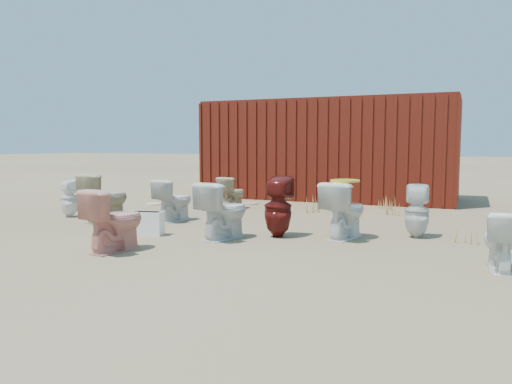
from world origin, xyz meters
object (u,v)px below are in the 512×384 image
at_px(toilet_front_e, 501,241).
at_px(loose_tank, 146,223).
at_px(shipping_container, 330,150).
at_px(toilet_back_a, 69,198).
at_px(toilet_back_yellowlid, 345,210).
at_px(toilet_back_e, 417,211).
at_px(toilet_front_maroon, 278,207).
at_px(toilet_front_pink, 115,220).
at_px(toilet_front_c, 223,211).
at_px(toilet_back_beige_left, 105,197).
at_px(toilet_front_a, 174,200).
at_px(toilet_back_beige_right, 232,193).

distance_m(toilet_front_e, loose_tank, 4.72).
distance_m(shipping_container, toilet_back_a, 6.31).
relative_size(toilet_back_yellowlid, toilet_back_e, 1.06).
distance_m(toilet_front_maroon, toilet_front_e, 3.00).
xyz_separation_m(toilet_front_pink, toilet_back_a, (-2.72, 2.04, -0.05)).
bearing_deg(toilet_back_e, toilet_front_c, 21.11).
bearing_deg(loose_tank, toilet_back_e, 9.93).
relative_size(toilet_front_pink, toilet_back_beige_left, 0.94).
distance_m(toilet_front_a, toilet_front_maroon, 2.32).
distance_m(toilet_front_a, toilet_back_yellowlid, 3.15).
height_order(toilet_back_beige_right, toilet_back_yellowlid, toilet_back_yellowlid).
xyz_separation_m(shipping_container, toilet_back_beige_left, (-2.50, -5.38, -0.77)).
xyz_separation_m(toilet_front_c, loose_tank, (-1.20, -0.17, -0.23)).
relative_size(toilet_front_maroon, toilet_back_beige_left, 1.03).
bearing_deg(toilet_front_a, shipping_container, -94.11).
relative_size(toilet_front_a, toilet_front_c, 0.90).
xyz_separation_m(toilet_front_maroon, toilet_back_a, (-4.25, 0.31, -0.09)).
relative_size(toilet_back_beige_left, toilet_back_e, 1.11).
xyz_separation_m(toilet_back_a, toilet_back_beige_left, (1.02, -0.21, 0.07)).
bearing_deg(toilet_back_beige_left, toilet_front_e, -177.06).
bearing_deg(loose_tank, toilet_front_c, -2.40).
height_order(toilet_front_pink, toilet_back_beige_right, toilet_front_pink).
xyz_separation_m(shipping_container, toilet_front_pink, (-0.80, -7.21, -0.80)).
height_order(toilet_front_maroon, toilet_back_yellowlid, toilet_front_maroon).
bearing_deg(toilet_back_beige_right, toilet_back_a, 52.12).
relative_size(shipping_container, toilet_back_beige_right, 8.91).
xyz_separation_m(shipping_container, toilet_back_yellowlid, (1.65, -5.22, -0.79)).
relative_size(toilet_back_a, toilet_back_yellowlid, 0.86).
height_order(shipping_container, loose_tank, shipping_container).
bearing_deg(toilet_front_pink, toilet_back_beige_left, -35.98).
bearing_deg(toilet_back_e, shipping_container, -66.13).
distance_m(shipping_container, toilet_front_maroon, 5.58).
height_order(toilet_front_a, toilet_back_a, toilet_front_a).
bearing_deg(toilet_back_e, toilet_back_yellowlid, 22.74).
xyz_separation_m(shipping_container, loose_tank, (-1.12, -6.12, -1.02)).
bearing_deg(toilet_front_e, loose_tank, -10.59).
height_order(toilet_front_maroon, toilet_back_beige_right, toilet_front_maroon).
distance_m(toilet_back_beige_left, toilet_back_beige_right, 2.73).
height_order(toilet_front_maroon, toilet_back_e, toilet_front_maroon).
bearing_deg(toilet_back_beige_right, toilet_front_pink, 103.85).
bearing_deg(toilet_back_e, loose_tank, 15.77).
bearing_deg(toilet_front_c, toilet_back_e, -138.63).
bearing_deg(toilet_front_maroon, shipping_container, -85.24).
height_order(toilet_back_beige_left, toilet_back_yellowlid, toilet_back_beige_left).
xyz_separation_m(toilet_front_maroon, toilet_back_yellowlid, (0.91, 0.27, -0.03)).
relative_size(toilet_front_c, loose_tank, 1.64).
height_order(toilet_front_a, toilet_back_beige_left, toilet_back_beige_left).
relative_size(shipping_container, toilet_front_a, 8.12).
relative_size(toilet_front_pink, loose_tank, 1.60).
bearing_deg(toilet_front_c, toilet_back_yellowlid, -139.63).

